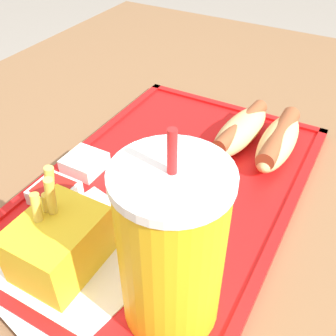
% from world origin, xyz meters
% --- Properties ---
extents(food_tray, '(0.45, 0.31, 0.01)m').
position_xyz_m(food_tray, '(-0.04, -0.02, 0.72)').
color(food_tray, red).
rests_on(food_tray, dining_table).
extents(paper_napkin, '(0.20, 0.18, 0.00)m').
position_xyz_m(paper_napkin, '(0.11, -0.04, 0.73)').
color(paper_napkin, white).
rests_on(paper_napkin, food_tray).
extents(soda_cup, '(0.09, 0.09, 0.20)m').
position_xyz_m(soda_cup, '(0.11, 0.07, 0.81)').
color(soda_cup, gold).
rests_on(soda_cup, food_tray).
extents(hot_dog_far, '(0.14, 0.05, 0.04)m').
position_xyz_m(hot_dog_far, '(-0.17, 0.08, 0.75)').
color(hot_dog_far, '#DBB270').
rests_on(hot_dog_far, food_tray).
extents(hot_dog_near, '(0.15, 0.06, 0.04)m').
position_xyz_m(hot_dog_near, '(-0.17, 0.03, 0.75)').
color(hot_dog_near, '#DBB270').
rests_on(hot_dog_near, food_tray).
extents(fries_carton, '(0.09, 0.07, 0.12)m').
position_xyz_m(fries_carton, '(0.12, -0.05, 0.76)').
color(fries_carton, gold).
rests_on(fries_carton, food_tray).
extents(sauce_cup_mayo, '(0.05, 0.05, 0.02)m').
position_xyz_m(sauce_cup_mayo, '(-0.01, -0.13, 0.74)').
color(sauce_cup_mayo, silver).
rests_on(sauce_cup_mayo, food_tray).
extents(sauce_cup_ketchup, '(0.05, 0.05, 0.02)m').
position_xyz_m(sauce_cup_ketchup, '(0.05, -0.13, 0.74)').
color(sauce_cup_ketchup, silver).
rests_on(sauce_cup_ketchup, food_tray).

